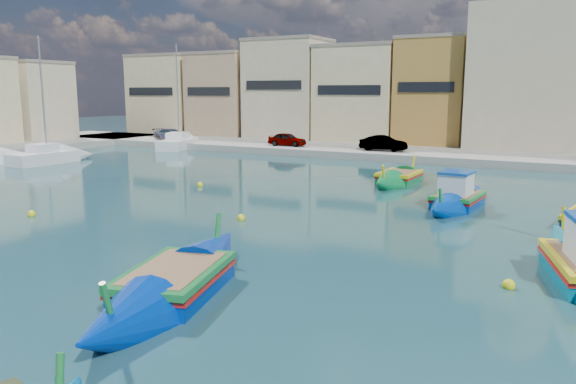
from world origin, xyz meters
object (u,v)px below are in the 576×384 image
Objects in this scene: luzzu_green at (399,179)px; yacht_north at (184,143)px; church_block at (537,56)px; yacht_midnorth at (60,157)px; luzzu_blue_cabin at (458,200)px; luzzu_blue_south at (175,284)px.

yacht_north is at bearing 156.11° from luzzu_green.
church_block is 1.86× the size of yacht_midnorth.
luzzu_blue_cabin is 16.13m from luzzu_blue_south.
yacht_midnorth is at bearing -143.02° from church_block.
church_block is at bearing 76.03° from luzzu_green.
church_block is 43.48m from luzzu_blue_south.
luzzu_blue_south is 32.57m from yacht_midnorth.
yacht_north reaches higher than yacht_midnorth.
church_block reaches higher than luzzu_blue_cabin.
church_block reaches higher than yacht_north.
luzzu_blue_cabin is at bearing 74.73° from luzzu_blue_south.
yacht_midnorth is (-26.75, 18.57, 0.12)m from luzzu_blue_south.
luzzu_blue_cabin is 31.14m from yacht_midnorth.
luzzu_blue_south is at bearing -96.63° from church_block.
luzzu_green is 27.58m from yacht_north.
church_block is 2.48× the size of luzzu_green.
yacht_midnorth reaches higher than luzzu_blue_cabin.
luzzu_green is (-4.61, 5.61, -0.07)m from luzzu_blue_cabin.
church_block is at bearing 88.55° from luzzu_blue_cabin.
luzzu_green is at bearing 5.62° from yacht_midnorth.
church_block is 2.47× the size of luzzu_blue_cabin.
yacht_midnorth is at bearing 174.45° from luzzu_blue_cabin.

